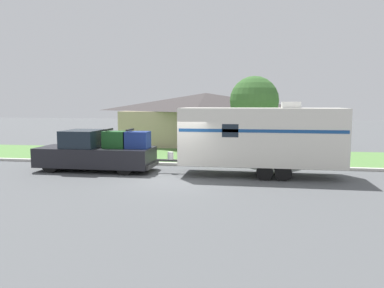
{
  "coord_description": "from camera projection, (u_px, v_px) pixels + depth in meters",
  "views": [
    {
      "loc": [
        3.28,
        -15.48,
        3.34
      ],
      "look_at": [
        0.42,
        1.67,
        1.4
      ],
      "focal_mm": 35.0,
      "sensor_mm": 36.0,
      "label": 1
    }
  ],
  "objects": [
    {
      "name": "lawn_strip",
      "position": [
        200.0,
        156.0,
        23.33
      ],
      "size": [
        80.0,
        7.0,
        0.03
      ],
      "color": "#568442",
      "rests_on": "ground_plane"
    },
    {
      "name": "tree_in_yard",
      "position": [
        254.0,
        101.0,
        20.49
      ],
      "size": [
        2.68,
        2.68,
        4.77
      ],
      "color": "brown",
      "rests_on": "ground_plane"
    },
    {
      "name": "mailbox",
      "position": [
        66.0,
        144.0,
        21.47
      ],
      "size": [
        0.48,
        0.2,
        1.24
      ],
      "color": "brown",
      "rests_on": "ground_plane"
    },
    {
      "name": "ground_plane",
      "position": [
        176.0,
        180.0,
        16.08
      ],
      "size": [
        120.0,
        120.0,
        0.0
      ],
      "primitive_type": "plane",
      "color": "#515456"
    },
    {
      "name": "curb_strip",
      "position": [
        191.0,
        165.0,
        19.75
      ],
      "size": [
        80.0,
        0.3,
        0.14
      ],
      "color": "beige",
      "rests_on": "ground_plane"
    },
    {
      "name": "house_across_street",
      "position": [
        206.0,
        117.0,
        30.3
      ],
      "size": [
        13.0,
        8.46,
        4.1
      ],
      "color": "tan",
      "rests_on": "ground_plane"
    },
    {
      "name": "travel_trailer",
      "position": [
        261.0,
        136.0,
        16.93
      ],
      "size": [
        8.49,
        2.34,
        3.37
      ],
      "color": "black",
      "rests_on": "ground_plane"
    },
    {
      "name": "pickup_truck",
      "position": [
        97.0,
        152.0,
        18.31
      ],
      "size": [
        5.76,
        2.1,
        2.07
      ],
      "color": "black",
      "rests_on": "ground_plane"
    }
  ]
}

